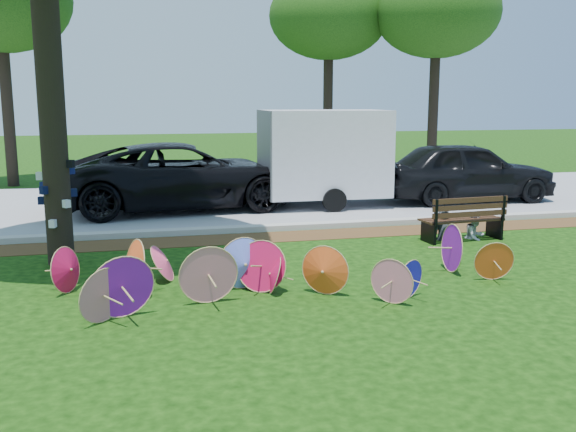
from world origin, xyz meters
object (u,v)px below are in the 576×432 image
(cargo_trailer, at_px, (324,153))
(person_right, at_px, (476,212))
(person_left, at_px, (444,210))
(parasol_pile, at_px, (248,270))
(dark_pickup, at_px, (465,171))
(park_bench, at_px, (461,218))
(black_van, at_px, (183,176))

(cargo_trailer, distance_m, person_right, 5.02)
(cargo_trailer, bearing_deg, person_left, -74.85)
(parasol_pile, relative_size, dark_pickup, 1.43)
(parasol_pile, distance_m, dark_pickup, 10.28)
(dark_pickup, bearing_deg, park_bench, 150.87)
(cargo_trailer, xyz_separation_m, person_left, (1.15, -4.59, -0.79))
(black_van, xyz_separation_m, dark_pickup, (7.67, -0.43, -0.02))
(person_left, height_order, person_right, person_left)
(dark_pickup, xyz_separation_m, person_left, (-2.88, -4.47, -0.21))
(parasol_pile, relative_size, black_van, 1.14)
(dark_pickup, xyz_separation_m, park_bench, (-2.53, -4.52, -0.38))
(parasol_pile, relative_size, park_bench, 4.08)
(cargo_trailer, bearing_deg, black_van, 176.26)
(cargo_trailer, xyz_separation_m, person_right, (1.85, -4.59, -0.87))
(park_bench, bearing_deg, dark_pickup, 56.18)
(parasol_pile, distance_m, black_van, 7.65)
(dark_pickup, bearing_deg, black_van, 86.90)
(black_van, height_order, dark_pickup, black_van)
(black_van, xyz_separation_m, park_bench, (5.14, -4.95, -0.40))
(parasol_pile, relative_size, person_right, 6.47)
(cargo_trailer, xyz_separation_m, park_bench, (1.50, -4.64, -0.96))
(cargo_trailer, relative_size, person_right, 2.93)
(parasol_pile, xyz_separation_m, cargo_trailer, (3.30, 7.32, 1.03))
(black_van, bearing_deg, park_bench, -139.84)
(person_right, bearing_deg, black_van, 114.55)
(cargo_trailer, height_order, person_left, cargo_trailer)
(parasol_pile, bearing_deg, person_right, 27.96)
(dark_pickup, height_order, park_bench, dark_pickup)
(dark_pickup, bearing_deg, person_right, 154.11)
(parasol_pile, distance_m, cargo_trailer, 8.09)
(park_bench, distance_m, person_left, 0.39)
(black_van, relative_size, person_left, 4.94)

